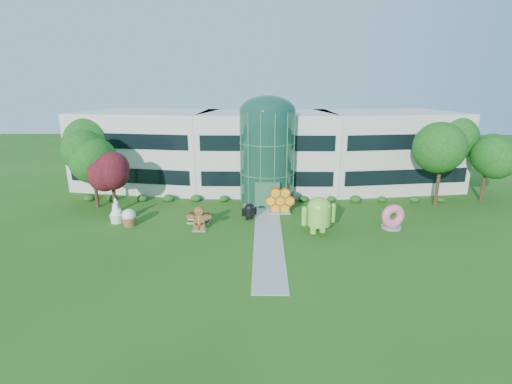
# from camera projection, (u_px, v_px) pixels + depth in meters

# --- Properties ---
(ground) EXTENTS (140.00, 140.00, 0.00)m
(ground) POSITION_uv_depth(u_px,v_px,m) (268.00, 243.00, 30.42)
(ground) COLOR #215114
(ground) RESTS_ON ground
(building) EXTENTS (46.00, 15.00, 9.30)m
(building) POSITION_uv_depth(u_px,v_px,m) (267.00, 150.00, 46.43)
(building) COLOR beige
(building) RESTS_ON ground
(atrium) EXTENTS (6.00, 6.00, 9.80)m
(atrium) POSITION_uv_depth(u_px,v_px,m) (267.00, 157.00, 40.59)
(atrium) COLOR #194738
(atrium) RESTS_ON ground
(walkway) EXTENTS (2.40, 20.00, 0.04)m
(walkway) POSITION_uv_depth(u_px,v_px,m) (268.00, 233.00, 32.34)
(walkway) COLOR #9E9E93
(walkway) RESTS_ON ground
(tree_red) EXTENTS (4.00, 4.00, 6.00)m
(tree_red) POSITION_uv_depth(u_px,v_px,m) (113.00, 183.00, 37.05)
(tree_red) COLOR #3F0C14
(tree_red) RESTS_ON ground
(trees_backdrop) EXTENTS (52.00, 8.00, 8.40)m
(trees_backdrop) POSITION_uv_depth(u_px,v_px,m) (267.00, 161.00, 41.75)
(trees_backdrop) COLOR #144611
(trees_backdrop) RESTS_ON ground
(android_green) EXTENTS (3.91, 3.24, 3.80)m
(android_green) POSITION_uv_depth(u_px,v_px,m) (319.00, 212.00, 32.00)
(android_green) COLOR #79C43F
(android_green) RESTS_ON ground
(android_black) EXTENTS (1.91, 1.64, 1.83)m
(android_black) POSITION_uv_depth(u_px,v_px,m) (249.00, 210.00, 35.54)
(android_black) COLOR black
(android_black) RESTS_ON ground
(donut) EXTENTS (2.37, 1.49, 2.28)m
(donut) POSITION_uv_depth(u_px,v_px,m) (392.00, 216.00, 33.23)
(donut) COLOR #D4507D
(donut) RESTS_ON ground
(gingerbread) EXTENTS (2.50, 1.02, 2.28)m
(gingerbread) POSITION_uv_depth(u_px,v_px,m) (199.00, 218.00, 32.67)
(gingerbread) COLOR brown
(gingerbread) RESTS_ON ground
(ice_cream_sandwich) EXTENTS (2.15, 1.27, 0.90)m
(ice_cream_sandwich) POSITION_uv_depth(u_px,v_px,m) (199.00, 218.00, 34.70)
(ice_cream_sandwich) COLOR black
(ice_cream_sandwich) RESTS_ON ground
(honeycomb) EXTENTS (3.08, 1.11, 2.42)m
(honeycomb) POSITION_uv_depth(u_px,v_px,m) (280.00, 202.00, 37.12)
(honeycomb) COLOR #FFB019
(honeycomb) RESTS_ON ground
(froyo) EXTENTS (1.73, 1.73, 2.42)m
(froyo) POSITION_uv_depth(u_px,v_px,m) (116.00, 210.00, 34.62)
(froyo) COLOR white
(froyo) RESTS_ON ground
(cupcake) EXTENTS (1.43, 1.43, 1.62)m
(cupcake) POSITION_uv_depth(u_px,v_px,m) (129.00, 217.00, 33.88)
(cupcake) COLOR white
(cupcake) RESTS_ON ground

